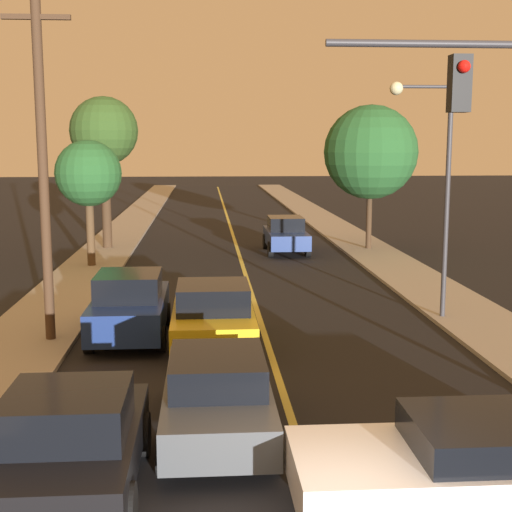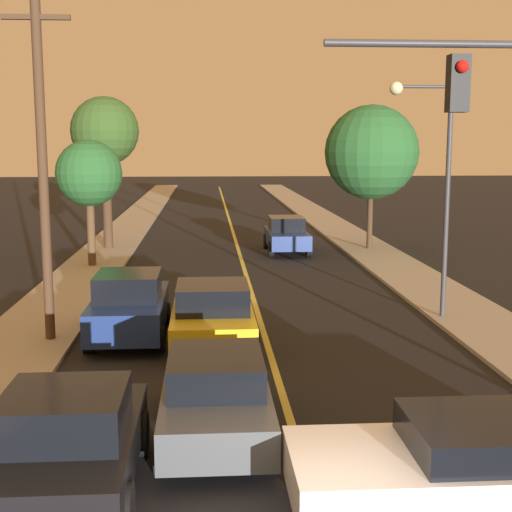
{
  "view_description": "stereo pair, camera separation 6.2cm",
  "coord_description": "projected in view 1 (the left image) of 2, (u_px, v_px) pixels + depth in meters",
  "views": [
    {
      "loc": [
        -1.53,
        -7.36,
        4.95
      ],
      "look_at": [
        0.0,
        13.67,
        1.6
      ],
      "focal_mm": 50.0,
      "sensor_mm": 36.0,
      "label": 1
    },
    {
      "loc": [
        -1.47,
        -7.37,
        4.95
      ],
      "look_at": [
        0.0,
        13.67,
        1.6
      ],
      "focal_mm": 50.0,
      "sensor_mm": 36.0,
      "label": 2
    }
  ],
  "objects": [
    {
      "name": "road_surface",
      "position": [
        230.0,
        225.0,
        43.6
      ],
      "size": [
        9.6,
        80.0,
        0.01
      ],
      "color": "black",
      "rests_on": "ground"
    },
    {
      "name": "sidewalk_left",
      "position": [
        130.0,
        225.0,
        43.16
      ],
      "size": [
        2.5,
        80.0,
        0.12
      ],
      "color": "#9E998E",
      "rests_on": "ground"
    },
    {
      "name": "sidewalk_right",
      "position": [
        327.0,
        223.0,
        44.02
      ],
      "size": [
        2.5,
        80.0,
        0.12
      ],
      "color": "#9E998E",
      "rests_on": "ground"
    },
    {
      "name": "car_near_lane_front",
      "position": [
        217.0,
        393.0,
        12.03
      ],
      "size": [
        1.9,
        4.38,
        1.49
      ],
      "color": "#474C51",
      "rests_on": "ground"
    },
    {
      "name": "car_near_lane_second",
      "position": [
        213.0,
        314.0,
        17.55
      ],
      "size": [
        2.1,
        4.17,
        1.56
      ],
      "color": "gold",
      "rests_on": "ground"
    },
    {
      "name": "car_outer_lane_front",
      "position": [
        70.0,
        441.0,
        10.02
      ],
      "size": [
        2.02,
        3.83,
        1.57
      ],
      "color": "black",
      "rests_on": "ground"
    },
    {
      "name": "car_outer_lane_second",
      "position": [
        130.0,
        306.0,
        18.1
      ],
      "size": [
        1.92,
        4.11,
        1.73
      ],
      "color": "navy",
      "rests_on": "ground"
    },
    {
      "name": "car_far_oncoming",
      "position": [
        286.0,
        235.0,
        32.43
      ],
      "size": [
        1.88,
        4.23,
        1.63
      ],
      "rotation": [
        0.0,
        0.0,
        3.14
      ],
      "color": "navy",
      "rests_on": "ground"
    },
    {
      "name": "car_crossing_right",
      "position": [
        483.0,
        465.0,
        9.44
      ],
      "size": [
        5.01,
        2.09,
        1.38
      ],
      "rotation": [
        0.0,
        0.0,
        1.57
      ],
      "color": "white",
      "rests_on": "ground"
    },
    {
      "name": "streetlamp_right",
      "position": [
        433.0,
        166.0,
        19.44
      ],
      "size": [
        1.77,
        0.36,
        6.48
      ],
      "color": "#333338",
      "rests_on": "ground"
    },
    {
      "name": "utility_pole_left",
      "position": [
        43.0,
        164.0,
        17.12
      ],
      "size": [
        1.6,
        0.24,
        8.34
      ],
      "color": "#422D1E",
      "rests_on": "ground"
    },
    {
      "name": "tree_left_near",
      "position": [
        88.0,
        174.0,
        27.92
      ],
      "size": [
        2.61,
        2.61,
        4.96
      ],
      "color": "#4C3823",
      "rests_on": "ground"
    },
    {
      "name": "tree_left_far",
      "position": [
        104.0,
        133.0,
        32.53
      ],
      "size": [
        3.11,
        3.11,
        6.94
      ],
      "color": "#3D2B1C",
      "rests_on": "ground"
    },
    {
      "name": "tree_right_near",
      "position": [
        371.0,
        152.0,
        32.41
      ],
      "size": [
        4.28,
        4.28,
        6.56
      ],
      "color": "#3D2B1C",
      "rests_on": "ground"
    }
  ]
}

